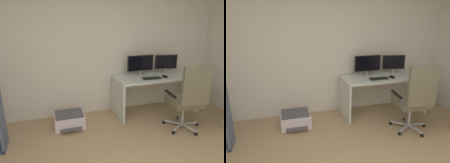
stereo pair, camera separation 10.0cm
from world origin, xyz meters
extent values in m
cube|color=silver|center=(0.00, 2.57, 1.31)|extent=(5.39, 0.10, 2.61)
cube|color=silver|center=(1.30, 2.14, 0.73)|extent=(1.62, 0.67, 0.04)
cube|color=silver|center=(0.50, 2.14, 0.36)|extent=(0.04, 0.64, 0.71)
cube|color=silver|center=(2.09, 2.14, 0.36)|extent=(0.04, 0.64, 0.71)
cylinder|color=#B2B5B7|center=(1.01, 2.31, 0.76)|extent=(0.18, 0.18, 0.01)
cylinder|color=#B2B5B7|center=(1.01, 2.31, 0.81)|extent=(0.03, 0.03, 0.09)
cube|color=black|center=(1.01, 2.31, 0.99)|extent=(0.53, 0.04, 0.30)
cube|color=black|center=(1.01, 2.29, 0.99)|extent=(0.49, 0.01, 0.28)
cylinder|color=#B2B5B7|center=(1.58, 2.31, 0.76)|extent=(0.18, 0.18, 0.01)
cylinder|color=#B2B5B7|center=(1.58, 2.31, 0.81)|extent=(0.03, 0.03, 0.09)
cube|color=black|center=(1.58, 2.31, 0.98)|extent=(0.46, 0.10, 0.28)
cube|color=black|center=(1.58, 2.29, 0.98)|extent=(0.42, 0.07, 0.25)
cube|color=black|center=(1.11, 2.00, 0.76)|extent=(0.34, 0.14, 0.02)
cube|color=black|center=(1.39, 2.01, 0.77)|extent=(0.07, 0.11, 0.03)
cube|color=#B7BABC|center=(1.57, 1.40, 0.07)|extent=(0.30, 0.07, 0.02)
sphere|color=black|center=(1.72, 1.38, 0.03)|extent=(0.06, 0.06, 0.06)
cube|color=#B7BABC|center=(1.48, 1.55, 0.07)|extent=(0.15, 0.29, 0.02)
sphere|color=black|center=(1.54, 1.69, 0.03)|extent=(0.06, 0.06, 0.06)
cube|color=#B7BABC|center=(1.31, 1.52, 0.07)|extent=(0.24, 0.23, 0.02)
sphere|color=black|center=(1.20, 1.62, 0.03)|extent=(0.06, 0.06, 0.06)
cube|color=#B7BABC|center=(1.29, 1.34, 0.07)|extent=(0.28, 0.18, 0.02)
sphere|color=black|center=(1.16, 1.27, 0.03)|extent=(0.06, 0.06, 0.06)
cube|color=#B7BABC|center=(1.45, 1.27, 0.07)|extent=(0.09, 0.30, 0.02)
sphere|color=black|center=(1.48, 1.12, 0.03)|extent=(0.06, 0.06, 0.06)
cylinder|color=#B7BABC|center=(1.42, 1.42, 0.26)|extent=(0.04, 0.04, 0.38)
cube|color=#726D55|center=(1.42, 1.42, 0.50)|extent=(0.54, 0.54, 0.10)
cube|color=#726D55|center=(1.39, 1.15, 0.85)|extent=(0.45, 0.12, 0.61)
cube|color=black|center=(1.16, 1.45, 0.65)|extent=(0.08, 0.34, 0.03)
cube|color=black|center=(1.68, 1.39, 0.65)|extent=(0.08, 0.34, 0.03)
cube|color=slate|center=(-1.40, 1.71, 0.50)|extent=(0.03, 0.34, 1.01)
cube|color=silver|center=(-0.43, 2.06, 0.11)|extent=(0.50, 0.40, 0.23)
cube|color=#4C4C51|center=(-0.43, 2.06, 0.24)|extent=(0.46, 0.37, 0.02)
cube|color=#4C4C51|center=(-0.43, 1.82, 0.07)|extent=(0.35, 0.10, 0.01)
camera|label=1|loc=(-0.70, -1.21, 1.81)|focal=32.61mm
camera|label=2|loc=(-0.60, -1.24, 1.81)|focal=32.61mm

